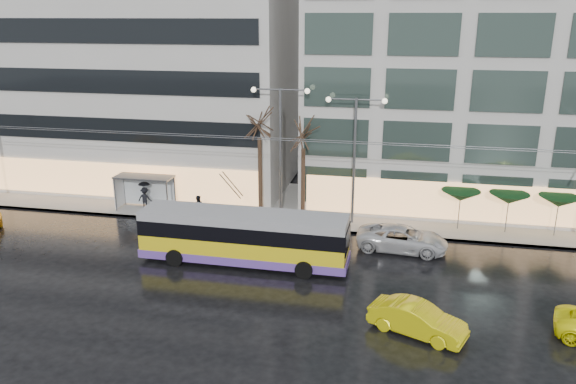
# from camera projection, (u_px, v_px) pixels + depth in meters

# --- Properties ---
(ground) EXTENTS (140.00, 140.00, 0.00)m
(ground) POSITION_uv_depth(u_px,v_px,m) (201.00, 286.00, 29.76)
(ground) COLOR black
(ground) RESTS_ON ground
(sidewalk) EXTENTS (80.00, 10.00, 0.15)m
(sidewalk) POSITION_uv_depth(u_px,v_px,m) (290.00, 204.00, 42.43)
(sidewalk) COLOR gray
(sidewalk) RESTS_ON ground
(kerb) EXTENTS (80.00, 0.10, 0.15)m
(kerb) POSITION_uv_depth(u_px,v_px,m) (275.00, 227.00, 37.80)
(kerb) COLOR slate
(kerb) RESTS_ON ground
(building_left) EXTENTS (34.00, 14.00, 22.00)m
(building_left) POSITION_uv_depth(u_px,v_px,m) (92.00, 47.00, 47.16)
(building_left) COLOR #ABA9A4
(building_left) RESTS_ON sidewalk
(building_right) EXTENTS (32.00, 14.00, 25.00)m
(building_right) POSITION_uv_depth(u_px,v_px,m) (537.00, 30.00, 40.05)
(building_right) COLOR #ABA9A4
(building_right) RESTS_ON sidewalk
(trolleybus) EXTENTS (12.01, 4.75, 5.55)m
(trolleybus) POSITION_uv_depth(u_px,v_px,m) (244.00, 239.00, 32.11)
(trolleybus) COLOR gold
(trolleybus) RESTS_ON ground
(catenary) EXTENTS (42.24, 5.12, 7.00)m
(catenary) POSITION_uv_depth(u_px,v_px,m) (256.00, 171.00, 35.69)
(catenary) COLOR #595B60
(catenary) RESTS_ON ground
(bus_shelter) EXTENTS (4.20, 1.60, 2.51)m
(bus_shelter) POSITION_uv_depth(u_px,v_px,m) (141.00, 184.00, 40.74)
(bus_shelter) COLOR #595B60
(bus_shelter) RESTS_ON sidewalk
(street_lamp_near) EXTENTS (3.96, 0.36, 9.03)m
(street_lamp_near) POSITION_uv_depth(u_px,v_px,m) (280.00, 135.00, 37.65)
(street_lamp_near) COLOR #595B60
(street_lamp_near) RESTS_ON sidewalk
(street_lamp_far) EXTENTS (3.96, 0.36, 8.53)m
(street_lamp_far) POSITION_uv_depth(u_px,v_px,m) (355.00, 143.00, 36.78)
(street_lamp_far) COLOR #595B60
(street_lamp_far) RESTS_ON sidewalk
(tree_a) EXTENTS (3.20, 3.20, 8.40)m
(tree_a) POSITION_uv_depth(u_px,v_px,m) (259.00, 118.00, 37.79)
(tree_a) COLOR black
(tree_a) RESTS_ON sidewalk
(tree_b) EXTENTS (3.20, 3.20, 7.70)m
(tree_b) POSITION_uv_depth(u_px,v_px,m) (303.00, 129.00, 37.61)
(tree_b) COLOR black
(tree_b) RESTS_ON sidewalk
(parasol_a) EXTENTS (2.50, 2.50, 2.65)m
(parasol_a) POSITION_uv_depth(u_px,v_px,m) (461.00, 196.00, 36.62)
(parasol_a) COLOR #595B60
(parasol_a) RESTS_ON sidewalk
(parasol_b) EXTENTS (2.50, 2.50, 2.65)m
(parasol_b) POSITION_uv_depth(u_px,v_px,m) (509.00, 199.00, 36.05)
(parasol_b) COLOR #595B60
(parasol_b) RESTS_ON sidewalk
(parasol_c) EXTENTS (2.50, 2.50, 2.65)m
(parasol_c) POSITION_uv_depth(u_px,v_px,m) (559.00, 202.00, 35.48)
(parasol_c) COLOR #595B60
(parasol_c) RESTS_ON sidewalk
(taxi_b) EXTENTS (4.61, 3.08, 1.44)m
(taxi_b) POSITION_uv_depth(u_px,v_px,m) (417.00, 319.00, 25.13)
(taxi_b) COLOR #D1C50B
(taxi_b) RESTS_ON ground
(sedan_silver) EXTENTS (5.63, 2.93, 1.51)m
(sedan_silver) POSITION_uv_depth(u_px,v_px,m) (402.00, 238.00, 34.08)
(sedan_silver) COLOR silver
(sedan_silver) RESTS_ON ground
(pedestrian_a) EXTENTS (1.14, 1.15, 2.19)m
(pedestrian_a) POSITION_uv_depth(u_px,v_px,m) (171.00, 188.00, 41.23)
(pedestrian_a) COLOR black
(pedestrian_a) RESTS_ON sidewalk
(pedestrian_b) EXTENTS (0.95, 0.82, 1.68)m
(pedestrian_b) POSITION_uv_depth(u_px,v_px,m) (198.00, 207.00, 38.91)
(pedestrian_b) COLOR black
(pedestrian_b) RESTS_ON sidewalk
(pedestrian_c) EXTENTS (1.07, 0.82, 2.11)m
(pedestrian_c) POSITION_uv_depth(u_px,v_px,m) (145.00, 195.00, 40.69)
(pedestrian_c) COLOR black
(pedestrian_c) RESTS_ON sidewalk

